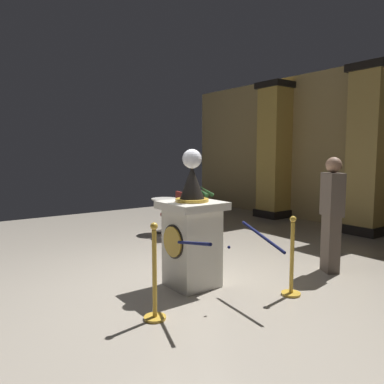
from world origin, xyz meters
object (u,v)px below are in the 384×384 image
at_px(potted_palm_left, 198,213).
at_px(bystander_guest, 332,211).
at_px(cafe_chair_red, 176,211).
at_px(stanchion_far, 292,268).
at_px(pedestal_clock, 192,233).
at_px(stanchion_near, 155,286).
at_px(cafe_table, 165,211).

distance_m(potted_palm_left, bystander_guest, 4.05).
bearing_deg(cafe_chair_red, stanchion_far, -9.47).
bearing_deg(potted_palm_left, pedestal_clock, -38.24).
distance_m(pedestal_clock, stanchion_near, 1.14).
distance_m(stanchion_near, cafe_chair_red, 3.82).
bearing_deg(bystander_guest, stanchion_near, -93.15).
xyz_separation_m(potted_palm_left, cafe_table, (0.20, -1.07, 0.17)).
relative_size(stanchion_far, cafe_table, 1.31).
distance_m(bystander_guest, cafe_chair_red, 3.28).
bearing_deg(cafe_table, cafe_chair_red, -7.66).
bearing_deg(potted_palm_left, cafe_table, -79.63).
xyz_separation_m(pedestal_clock, stanchion_far, (1.00, 0.81, -0.37)).
bearing_deg(bystander_guest, potted_palm_left, 172.45).
distance_m(pedestal_clock, stanchion_far, 1.34).
bearing_deg(pedestal_clock, cafe_chair_red, 150.53).
height_order(bystander_guest, cafe_table, bystander_guest).
height_order(pedestal_clock, stanchion_far, pedestal_clock).
height_order(potted_palm_left, cafe_table, potted_palm_left).
distance_m(stanchion_far, potted_palm_left, 4.56).
relative_size(stanchion_near, stanchion_far, 1.05).
relative_size(stanchion_far, bystander_guest, 0.59).
bearing_deg(bystander_guest, cafe_chair_red, -169.00).
bearing_deg(stanchion_near, potted_palm_left, 137.78).
distance_m(stanchion_far, cafe_table, 4.08).
height_order(pedestal_clock, cafe_chair_red, pedestal_clock).
bearing_deg(stanchion_far, stanchion_near, -103.54).
bearing_deg(cafe_table, stanchion_near, -33.41).
bearing_deg(pedestal_clock, stanchion_near, -57.35).
height_order(potted_palm_left, bystander_guest, bystander_guest).
bearing_deg(cafe_table, potted_palm_left, 100.37).
distance_m(stanchion_far, cafe_chair_red, 3.51).
height_order(stanchion_near, bystander_guest, bystander_guest).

